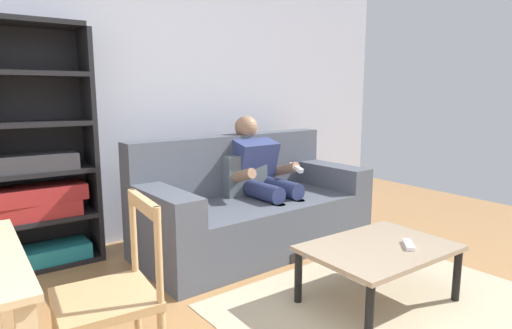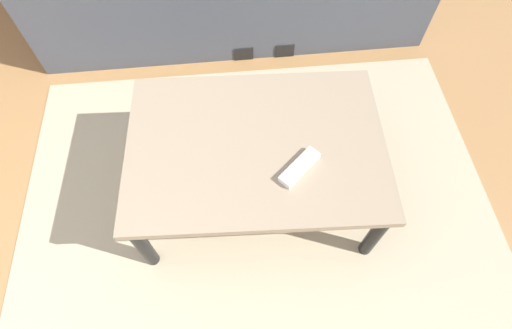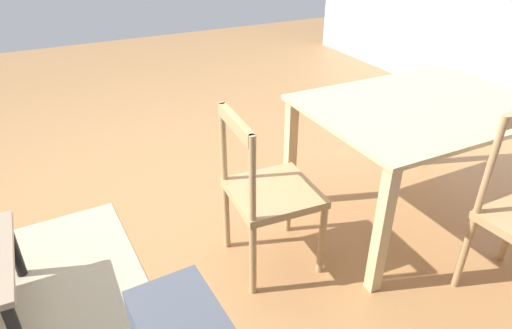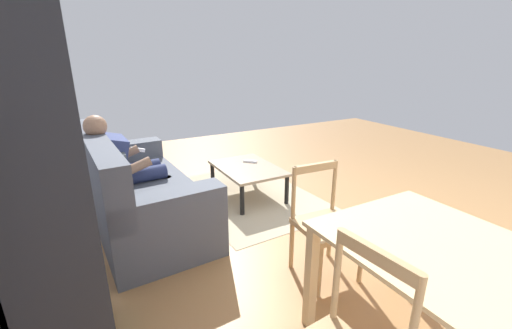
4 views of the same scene
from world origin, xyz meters
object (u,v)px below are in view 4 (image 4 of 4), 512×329
Objects in this scene: couch at (135,193)px; tv_remote at (250,161)px; dining_table at (455,272)px; bookshelf at (56,253)px; person_lounging at (127,166)px; dining_chair_facing_couch at (325,224)px; coffee_table at (248,170)px.

couch is 12.10× the size of tv_remote.
dining_table reaches higher than tv_remote.
person_lounging is at bearing -18.04° from bookshelf.
couch is at bearing 24.27° from dining_table.
bookshelf is at bearing 61.57° from dining_table.
person_lounging reaches higher than dining_table.
person_lounging is 2.05m from dining_chair_facing_couch.
dining_chair_facing_couch is (-1.54, -1.14, 0.09)m from couch.
couch is 1.74m from bookshelf.
coffee_table is at bearing -92.35° from person_lounging.
dining_chair_facing_couch is (0.04, -1.73, -0.32)m from bookshelf.
person_lounging reaches higher than coffee_table.
person_lounging reaches higher than tv_remote.
dining_table is 1.47× the size of dining_chair_facing_couch.
dining_table is at bearing 39.17° from tv_remote.
couch is 1.45m from tv_remote.
couch is at bearing -167.60° from person_lounging.
couch is 2.36× the size of dining_chair_facing_couch.
coffee_table is at bearing -3.98° from dining_table.
tv_remote is (0.14, -0.11, 0.06)m from coffee_table.
bookshelf reaches higher than tv_remote.
dining_chair_facing_couch is at bearing -143.64° from couch.
coffee_table is 1.07× the size of dining_chair_facing_couch.
tv_remote is 2.73m from bookshelf.
bookshelf reaches higher than couch.
coffee_table is (-0.06, -1.35, -0.26)m from person_lounging.
tv_remote is 2.77m from dining_table.
dining_table reaches higher than coffee_table.
dining_chair_facing_couch is (-1.63, 0.18, 0.10)m from coffee_table.
dining_chair_facing_couch is at bearing -0.11° from dining_table.
person_lounging is 1.47m from tv_remote.
person_lounging is 6.65× the size of tv_remote.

